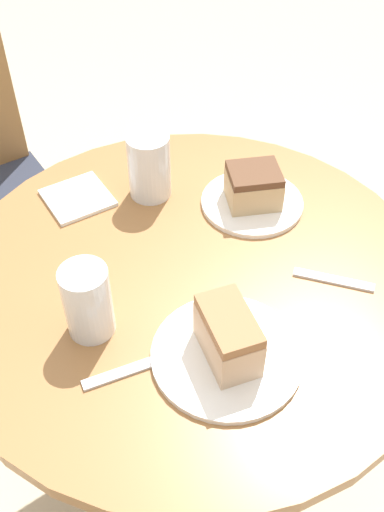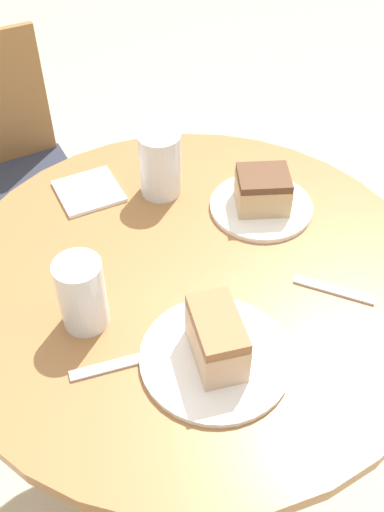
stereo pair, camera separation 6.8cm
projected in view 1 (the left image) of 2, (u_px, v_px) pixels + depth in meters
ground_plane at (192, 469)px, 1.61m from camera, size 8.00×8.00×0.00m
table at (192, 346)px, 1.22m from camera, size 0.87×0.87×0.77m
plate_near at (227, 355)px, 0.93m from camera, size 0.24×0.24×0.01m
plate_far at (252, 202)px, 1.18m from camera, size 0.20×0.20×0.01m
cake_slice_near at (228, 336)px, 0.89m from camera, size 0.11×0.13×0.09m
cake_slice_far at (254, 186)px, 1.15m from camera, size 0.13×0.13×0.07m
glass_lemonade at (88, 305)px, 0.93m from camera, size 0.08×0.08×0.13m
glass_water at (149, 169)px, 1.17m from camera, size 0.08×0.08×0.13m
napkin_stack at (78, 198)px, 1.20m from camera, size 0.14×0.14×0.01m
fork at (135, 368)px, 0.91m from camera, size 0.16×0.07×0.00m
spoon at (334, 280)px, 1.04m from camera, size 0.09×0.13×0.00m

